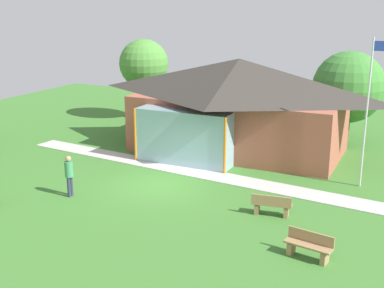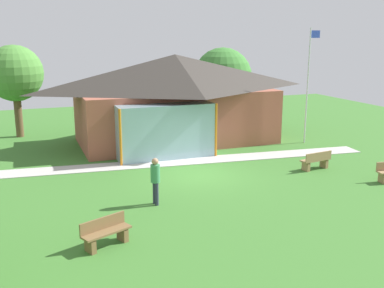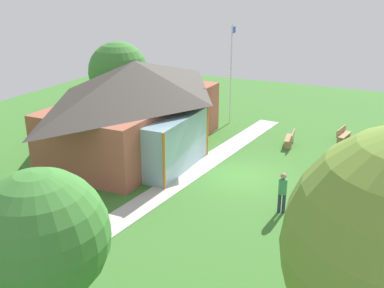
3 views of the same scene
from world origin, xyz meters
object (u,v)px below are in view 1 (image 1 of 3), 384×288
Objects in this scene: tree_behind_pavilion_right at (349,87)px; bench_mid_right at (272,206)px; flagpole at (368,108)px; tree_behind_pavilion_left at (144,64)px; bench_lawn_far_right at (309,246)px; pavilion at (236,104)px; visitor_strolling_lawn at (69,173)px.

bench_mid_right is at bearing -93.71° from tree_behind_pavilion_right.
flagpole reaches higher than bench_mid_right.
bench_mid_right is 0.28× the size of tree_behind_pavilion_left.
bench_mid_right is 0.99× the size of bench_lawn_far_right.
bench_lawn_far_right is 0.30× the size of tree_behind_pavilion_right.
flagpole is at bearing -76.02° from tree_behind_pavilion_right.
bench_mid_right and bench_lawn_far_right have the same top height.
flagpole is at bearing -84.63° from bench_lawn_far_right.
tree_behind_pavilion_right reaches higher than bench_mid_right.
tree_behind_pavilion_right is at bearing -74.95° from bench_lawn_far_right.
bench_mid_right is (4.25, -7.51, -2.17)m from pavilion.
bench_mid_right is at bearing -42.85° from bench_lawn_far_right.
pavilion is 2.26× the size of tree_behind_pavilion_right.
tree_behind_pavilion_left is (-14.60, 14.81, 3.38)m from bench_lawn_far_right.
flagpole is 3.68× the size of visitor_strolling_lawn.
pavilion is 7.60× the size of bench_mid_right.
bench_lawn_far_right is at bearing -61.01° from bench_mid_right.
flagpole is 1.17× the size of tree_behind_pavilion_left.
visitor_strolling_lawn is at bearing -71.83° from tree_behind_pavilion_left.
flagpole reaches higher than bench_lawn_far_right.
tree_behind_pavilion_left reaches higher than tree_behind_pavilion_right.
tree_behind_pavilion_right reaches higher than pavilion.
bench_mid_right is 12.44m from tree_behind_pavilion_right.
flagpole is 4.14× the size of bench_mid_right.
bench_lawn_far_right is at bearing -45.43° from tree_behind_pavilion_left.
flagpole reaches higher than visitor_strolling_lawn.
flagpole is 12.70m from visitor_strolling_lawn.
flagpole is (6.88, -2.80, 0.92)m from pavilion.
tree_behind_pavilion_left is at bearing 153.93° from flagpole.
tree_behind_pavilion_right reaches higher than bench_lawn_far_right.
bench_lawn_far_right is 10.14m from visitor_strolling_lawn.
bench_lawn_far_right is (1.98, -2.65, 0.00)m from bench_mid_right.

